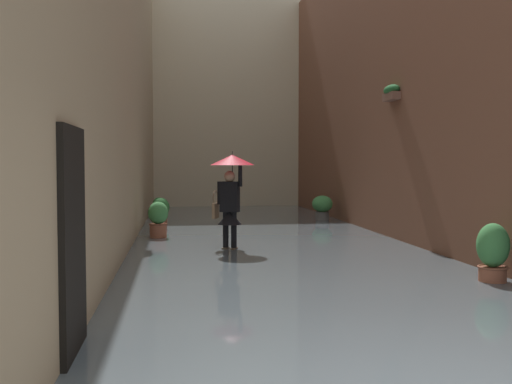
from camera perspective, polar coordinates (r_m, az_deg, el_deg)
The scene contains 11 objects.
ground_plane at distance 14.51m, azimuth 0.59°, elevation -4.59°, with size 60.00×60.00×0.00m, color gray.
flood_water at distance 14.50m, azimuth 0.59°, elevation -4.45°, with size 6.90×26.68×0.07m, color #515B60.
building_facade_left at distance 15.64m, azimuth 15.38°, elevation 11.70°, with size 2.04×24.68×8.63m.
building_facade_right at distance 14.60m, azimuth -15.35°, elevation 13.06°, with size 2.04×24.68×8.98m.
building_facade_far at distance 25.76m, azimuth -3.01°, elevation 9.87°, with size 9.70×1.80×10.10m, color beige.
person_wading at distance 12.25m, azimuth -2.46°, elevation 0.81°, with size 0.93×0.93×2.11m.
potted_plant_mid_right at distance 14.42m, azimuth -9.47°, elevation -2.67°, with size 0.49×0.49×0.94m.
potted_plant_near_right at distance 17.67m, azimuth -9.23°, elevation -1.79°, with size 0.52×0.52×0.85m.
potted_plant_near_left at distance 9.62m, azimuth 22.00°, elevation -5.51°, with size 0.48×0.48×0.96m.
potted_plant_mid_left at distance 18.81m, azimuth 6.45°, elevation -1.41°, with size 0.66×0.66×0.85m.
potted_plant_far_right at distance 19.43m, azimuth -9.42°, elevation -1.53°, with size 0.40×0.40×0.75m.
Camera 1 is at (2.05, 3.90, 1.85)m, focal length 41.23 mm.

